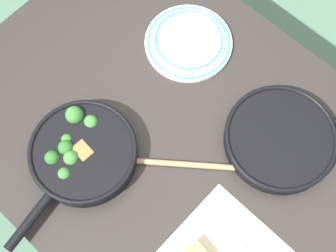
% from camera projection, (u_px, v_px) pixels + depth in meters
% --- Properties ---
extents(ground_plane, '(14.00, 14.00, 0.00)m').
position_uv_depth(ground_plane, '(168.00, 192.00, 1.95)').
color(ground_plane, '#51755B').
extents(dining_table_red, '(1.15, 0.88, 0.76)m').
position_uv_depth(dining_table_red, '(168.00, 140.00, 1.31)').
color(dining_table_red, '#2D2826').
rests_on(dining_table_red, ground_plane).
extents(skillet_broccoli, '(0.27, 0.42, 0.07)m').
position_uv_depth(skillet_broccoli, '(82.00, 153.00, 1.18)').
color(skillet_broccoli, black).
rests_on(skillet_broccoli, dining_table_red).
extents(skillet_eggs, '(0.30, 0.40, 0.04)m').
position_uv_depth(skillet_eggs, '(281.00, 138.00, 1.20)').
color(skillet_eggs, black).
rests_on(skillet_eggs, dining_table_red).
extents(wooden_spoon, '(0.32, 0.26, 0.02)m').
position_uv_depth(wooden_spoon, '(224.00, 167.00, 1.19)').
color(wooden_spoon, tan).
rests_on(wooden_spoon, dining_table_red).
extents(dinner_plate_stack, '(0.25, 0.25, 0.03)m').
position_uv_depth(dinner_plate_stack, '(189.00, 41.00, 1.31)').
color(dinner_plate_stack, white).
rests_on(dinner_plate_stack, dining_table_red).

